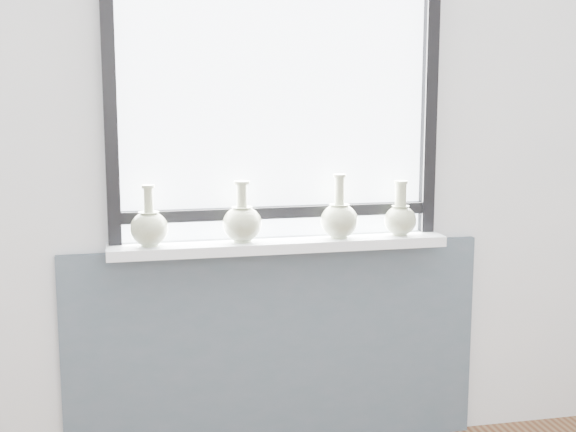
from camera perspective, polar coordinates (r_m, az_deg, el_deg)
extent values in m
cube|color=silver|center=(3.16, -1.01, 5.79)|extent=(3.60, 0.02, 2.60)
cube|color=#4D5564|center=(3.31, -0.86, -9.44)|extent=(1.70, 0.03, 0.86)
cube|color=white|center=(3.13, -0.63, -2.04)|extent=(1.32, 0.18, 0.04)
cube|color=black|center=(3.05, -12.54, 7.76)|extent=(0.05, 0.06, 1.05)
cube|color=black|center=(3.29, 9.99, 7.97)|extent=(0.05, 0.06, 1.05)
cube|color=black|center=(3.15, -0.82, 0.27)|extent=(1.20, 0.05, 0.04)
cube|color=white|center=(3.13, -0.93, 7.58)|extent=(1.20, 0.01, 1.00)
cylinder|color=#A7B18D|center=(3.05, -9.81, -2.04)|extent=(0.06, 0.06, 0.01)
ellipsoid|color=#A7B18D|center=(3.03, -9.84, -0.90)|extent=(0.14, 0.14, 0.13)
cone|color=#A7B18D|center=(3.03, -9.87, 0.03)|extent=(0.08, 0.08, 0.03)
cylinder|color=#A7B18D|center=(3.02, -9.90, 0.97)|extent=(0.04, 0.04, 0.11)
cylinder|color=#A7B18D|center=(3.01, -9.93, 2.08)|extent=(0.05, 0.05, 0.01)
cylinder|color=#A7B18D|center=(3.08, -3.26, -1.77)|extent=(0.07, 0.07, 0.01)
ellipsoid|color=#A7B18D|center=(3.07, -3.28, -0.57)|extent=(0.15, 0.15, 0.14)
cone|color=#A7B18D|center=(3.06, -3.29, 0.39)|extent=(0.08, 0.08, 0.03)
cylinder|color=#A7B18D|center=(3.05, -3.29, 1.31)|extent=(0.04, 0.04, 0.11)
cylinder|color=#A7B18D|center=(3.05, -3.30, 2.39)|extent=(0.06, 0.06, 0.01)
cylinder|color=#A7B18D|center=(3.16, 3.65, -1.48)|extent=(0.07, 0.07, 0.01)
ellipsoid|color=#A7B18D|center=(3.15, 3.66, -0.34)|extent=(0.15, 0.15, 0.14)
cone|color=#A7B18D|center=(3.14, 3.67, 0.59)|extent=(0.08, 0.08, 0.03)
cylinder|color=#A7B18D|center=(3.13, 3.69, 1.65)|extent=(0.04, 0.04, 0.13)
cylinder|color=#A7B18D|center=(3.12, 3.70, 2.88)|extent=(0.05, 0.05, 0.01)
cylinder|color=#A7B18D|center=(3.24, 7.96, -1.28)|extent=(0.06, 0.06, 0.01)
ellipsoid|color=#A7B18D|center=(3.23, 7.98, -0.32)|extent=(0.13, 0.13, 0.12)
cone|color=#A7B18D|center=(3.22, 8.00, 0.48)|extent=(0.07, 0.07, 0.03)
cylinder|color=#A7B18D|center=(3.21, 8.02, 1.36)|extent=(0.05, 0.05, 0.11)
cylinder|color=#A7B18D|center=(3.21, 8.05, 2.40)|extent=(0.05, 0.05, 0.01)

